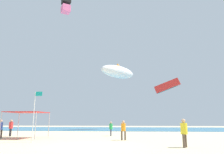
# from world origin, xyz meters

# --- Properties ---
(ground) EXTENTS (110.00, 110.00, 0.10)m
(ground) POSITION_xyz_m (0.00, 0.00, -0.05)
(ground) COLOR beige
(ocean_strip) EXTENTS (110.00, 21.58, 0.03)m
(ocean_strip) POSITION_xyz_m (0.00, 30.20, 0.01)
(ocean_strip) COLOR teal
(ocean_strip) RESTS_ON ground
(canopy_tent) EXTENTS (3.38, 3.10, 2.50)m
(canopy_tent) POSITION_xyz_m (-7.49, 5.45, 2.38)
(canopy_tent) COLOR #B2B2B7
(canopy_tent) RESTS_ON ground
(person_near_tent) EXTENTS (0.42, 0.42, 1.77)m
(person_near_tent) POSITION_xyz_m (-9.89, 5.09, 1.04)
(person_near_tent) COLOR brown
(person_near_tent) RESTS_ON ground
(person_leftmost) EXTENTS (0.37, 0.42, 1.57)m
(person_leftmost) POSITION_xyz_m (0.35, 9.45, 0.92)
(person_leftmost) COLOR #33384C
(person_leftmost) RESTS_ON ground
(person_central) EXTENTS (0.42, 0.43, 1.78)m
(person_central) POSITION_xyz_m (6.06, -0.23, 1.04)
(person_central) COLOR brown
(person_central) RESTS_ON ground
(person_rightmost) EXTENTS (0.44, 0.40, 1.68)m
(person_rightmost) POSITION_xyz_m (1.97, 4.41, 0.99)
(person_rightmost) COLOR brown
(person_rightmost) RESTS_ON ground
(person_far_shore) EXTENTS (0.42, 0.46, 1.78)m
(person_far_shore) POSITION_xyz_m (-10.50, 7.88, 1.04)
(person_far_shore) COLOR black
(person_far_shore) RESTS_ON ground
(banner_flag) EXTENTS (0.61, 0.06, 3.96)m
(banner_flag) POSITION_xyz_m (-4.93, 1.71, 2.36)
(banner_flag) COLOR silver
(banner_flag) RESTS_ON ground
(kite_parafoil_red) EXTENTS (5.09, 1.56, 3.15)m
(kite_parafoil_red) POSITION_xyz_m (9.68, 27.36, 8.43)
(kite_parafoil_red) COLOR red
(kite_inflatable_white) EXTENTS (7.65, 8.01, 3.15)m
(kite_inflatable_white) POSITION_xyz_m (-0.00, 26.07, 11.22)
(kite_inflatable_white) COLOR white
(kite_box_black) EXTENTS (2.16, 2.15, 3.27)m
(kite_box_black) POSITION_xyz_m (-9.51, 20.77, 23.39)
(kite_box_black) COLOR black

